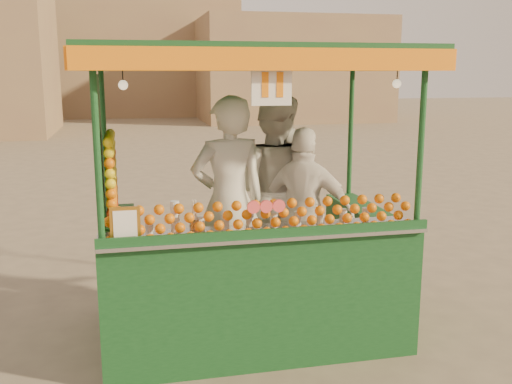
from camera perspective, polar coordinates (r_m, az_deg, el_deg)
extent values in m
plane|color=brown|center=(5.56, 1.48, -14.03)|extent=(90.00, 90.00, 0.00)
cube|color=#8A724E|center=(30.01, 3.38, 11.84)|extent=(9.00, 6.00, 5.00)
cube|color=#8A724E|center=(34.88, -14.25, 13.14)|extent=(14.00, 7.00, 7.00)
cube|color=#103E1A|center=(5.64, -0.70, -11.92)|extent=(2.64, 1.63, 0.31)
cylinder|color=black|center=(5.53, -10.24, -12.28)|extent=(0.37, 0.10, 0.37)
cylinder|color=black|center=(5.87, 8.23, -10.75)|extent=(0.37, 0.10, 0.37)
cube|color=#103E1A|center=(4.83, 0.92, -8.91)|extent=(2.64, 0.31, 0.81)
cube|color=#103E1A|center=(5.43, -13.18, -6.86)|extent=(0.31, 1.32, 0.81)
cube|color=#103E1A|center=(5.87, 10.36, -5.33)|extent=(0.31, 1.32, 0.81)
cube|color=#B2B2B7|center=(4.73, 0.85, -3.99)|extent=(2.64, 0.47, 0.03)
cylinder|color=#103E1A|center=(4.34, -15.27, 3.57)|extent=(0.05, 0.05, 1.42)
cylinder|color=#103E1A|center=(4.92, 15.84, 4.46)|extent=(0.05, 0.05, 1.42)
cylinder|color=#103E1A|center=(5.85, -14.65, 5.61)|extent=(0.05, 0.05, 1.42)
cylinder|color=#103E1A|center=(6.30, 9.25, 6.24)|extent=(0.05, 0.05, 1.42)
cube|color=#103E1A|center=(5.17, -0.77, 13.58)|extent=(2.85, 1.83, 0.08)
cube|color=orange|center=(4.28, 1.82, 12.88)|extent=(2.85, 0.04, 0.16)
cube|color=orange|center=(6.07, -2.58, 12.52)|extent=(2.85, 0.04, 0.16)
cube|color=orange|center=(5.07, -17.08, 12.20)|extent=(0.04, 1.83, 0.16)
cube|color=orange|center=(5.64, 13.89, 12.27)|extent=(0.04, 1.83, 0.16)
cylinder|color=#F74B4C|center=(4.54, 1.00, -1.42)|extent=(0.10, 0.03, 0.10)
cube|color=#C48024|center=(4.44, -12.67, -3.22)|extent=(0.22, 0.02, 0.28)
cube|color=white|center=(4.36, 1.53, 10.45)|extent=(0.31, 0.02, 0.31)
sphere|color=#FFE5B2|center=(4.37, -12.88, 10.17)|extent=(0.07, 0.07, 0.07)
sphere|color=#FFE5B2|center=(4.86, 13.61, 10.26)|extent=(0.07, 0.07, 0.07)
imported|color=silver|center=(5.28, -2.69, -0.94)|extent=(0.75, 0.54, 1.91)
imported|color=beige|center=(5.72, 1.66, 0.10)|extent=(1.15, 1.05, 1.91)
imported|color=white|center=(5.50, 4.74, -2.05)|extent=(1.02, 0.79, 1.61)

